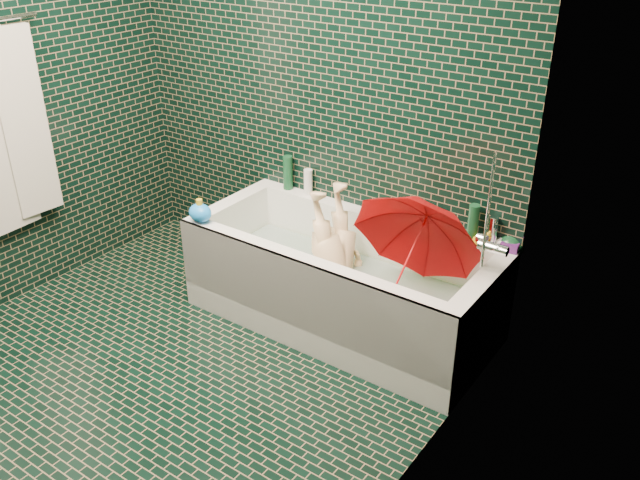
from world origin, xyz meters
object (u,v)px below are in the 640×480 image
Objects in this scene: umbrella at (409,256)px; bath_toy at (200,212)px; bathtub at (340,290)px; rubber_duck at (481,240)px; child at (338,270)px.

bath_toy is (-1.17, -0.26, 0.02)m from umbrella.
bathtub is 0.82m from rubber_duck.
bath_toy reaches higher than rubber_duck.
rubber_duck is at bearing 124.69° from child.
umbrella reaches higher than child.
umbrella is 1.20m from bath_toy.
child is at bearing 22.37° from bath_toy.
bath_toy is (-0.74, -0.30, 0.40)m from bathtub.
umbrella is at bearing 8.98° from bath_toy.
child is at bearing -164.30° from rubber_duck.
child is 1.47× the size of umbrella.
bath_toy is at bearing -162.38° from rubber_duck.
rubber_duck is (0.70, 0.29, 0.28)m from child.
bath_toy reaches higher than child.
child is 9.04× the size of rubber_duck.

